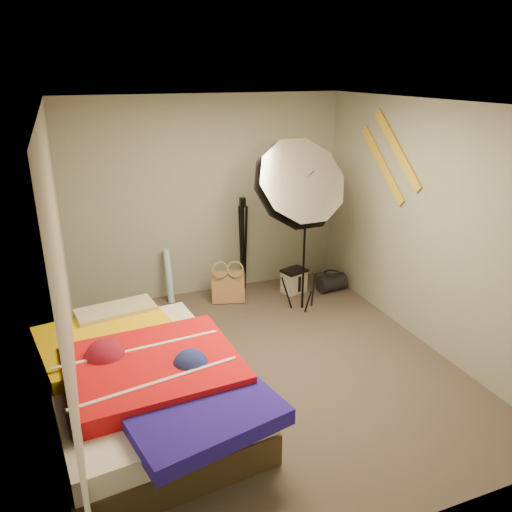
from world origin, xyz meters
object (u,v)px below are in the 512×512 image
photo_umbrella (297,186)px  camera_tripod (243,238)px  tote_bag (228,286)px  wrapping_roll (169,276)px  bed (144,383)px  camera_case (294,282)px  duffel_bag (332,283)px

photo_umbrella → camera_tripod: photo_umbrella is taller
tote_bag → wrapping_roll: wrapping_roll is taller
bed → photo_umbrella: bearing=31.9°
camera_case → camera_tripod: camera_tripod is taller
camera_case → photo_umbrella: photo_umbrella is taller
camera_case → bed: bed is taller
tote_bag → bed: bearing=-111.2°
wrapping_roll → duffel_bag: wrapping_roll is taller
camera_tripod → camera_case: bearing=-30.7°
bed → camera_tripod: bearing=52.6°
tote_bag → wrapping_roll: (-0.68, 0.28, 0.14)m
wrapping_roll → bed: (-0.65, -2.13, -0.04)m
wrapping_roll → bed: wrapping_roll is taller
camera_case → camera_tripod: (-0.58, 0.35, 0.57)m
camera_tripod → duffel_bag: bearing=-24.7°
bed → photo_umbrella: 2.62m
tote_bag → camera_tripod: 0.67m
tote_bag → bed: bed is taller
wrapping_roll → bed: size_ratio=0.29×
tote_bag → bed: 2.28m
wrapping_roll → camera_case: bearing=-11.2°
bed → photo_umbrella: photo_umbrella is taller
wrapping_roll → tote_bag: bearing=-22.0°
wrapping_roll → duffel_bag: 2.13m
tote_bag → bed: size_ratio=0.17×
camera_case → bed: size_ratio=0.12×
tote_bag → camera_case: tote_bag is taller
wrapping_roll → camera_tripod: 1.06m
camera_case → duffel_bag: camera_case is taller
duffel_bag → tote_bag: bearing=167.2°
wrapping_roll → photo_umbrella: size_ratio=0.31×
tote_bag → wrapping_roll: bearing=172.7°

